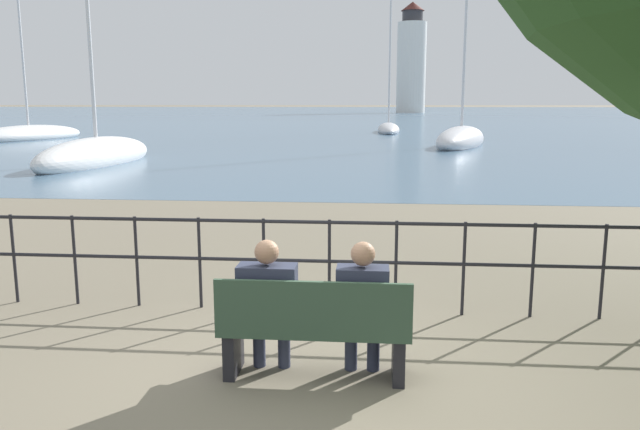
{
  "coord_description": "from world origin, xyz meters",
  "views": [
    {
      "loc": [
        0.48,
        -5.02,
        2.32
      ],
      "look_at": [
        0.0,
        0.5,
        1.32
      ],
      "focal_mm": 35.0,
      "sensor_mm": 36.0,
      "label": 1
    }
  ],
  "objects_px": {
    "seated_person_right": "(362,303)",
    "seated_person_left": "(268,300)",
    "sailboat_2": "(97,156)",
    "sailboat_3": "(29,135)",
    "park_bench": "(314,331)",
    "sailboat_0": "(388,129)",
    "harbor_lighthouse": "(411,62)",
    "sailboat_1": "(461,140)"
  },
  "relations": [
    {
      "from": "sailboat_2",
      "to": "harbor_lighthouse",
      "type": "xyz_separation_m",
      "value": [
        18.23,
        118.69,
        10.69
      ]
    },
    {
      "from": "park_bench",
      "to": "sailboat_1",
      "type": "relative_size",
      "value": 0.15
    },
    {
      "from": "seated_person_right",
      "to": "harbor_lighthouse",
      "type": "relative_size",
      "value": 0.05
    },
    {
      "from": "seated_person_left",
      "to": "seated_person_right",
      "type": "xyz_separation_m",
      "value": [
        0.8,
        0.0,
        -0.0
      ]
    },
    {
      "from": "seated_person_right",
      "to": "sailboat_3",
      "type": "relative_size",
      "value": 0.13
    },
    {
      "from": "sailboat_0",
      "to": "seated_person_right",
      "type": "bearing_deg",
      "value": -91.75
    },
    {
      "from": "park_bench",
      "to": "seated_person_left",
      "type": "distance_m",
      "value": 0.47
    },
    {
      "from": "seated_person_left",
      "to": "sailboat_0",
      "type": "xyz_separation_m",
      "value": [
        1.94,
        44.35,
        -0.37
      ]
    },
    {
      "from": "sailboat_1",
      "to": "sailboat_3",
      "type": "xyz_separation_m",
      "value": [
        -26.47,
        3.64,
        -0.06
      ]
    },
    {
      "from": "seated_person_right",
      "to": "seated_person_left",
      "type": "bearing_deg",
      "value": -179.87
    },
    {
      "from": "sailboat_3",
      "to": "park_bench",
      "type": "bearing_deg",
      "value": -42.71
    },
    {
      "from": "park_bench",
      "to": "sailboat_2",
      "type": "height_order",
      "value": "sailboat_2"
    },
    {
      "from": "sailboat_3",
      "to": "sailboat_0",
      "type": "bearing_deg",
      "value": 40.94
    },
    {
      "from": "harbor_lighthouse",
      "to": "seated_person_left",
      "type": "bearing_deg",
      "value": -93.61
    },
    {
      "from": "sailboat_0",
      "to": "sailboat_3",
      "type": "xyz_separation_m",
      "value": [
        -22.89,
        -11.44,
        -0.0
      ]
    },
    {
      "from": "harbor_lighthouse",
      "to": "sailboat_1",
      "type": "bearing_deg",
      "value": -91.65
    },
    {
      "from": "sailboat_3",
      "to": "harbor_lighthouse",
      "type": "height_order",
      "value": "harbor_lighthouse"
    },
    {
      "from": "sailboat_1",
      "to": "harbor_lighthouse",
      "type": "relative_size",
      "value": 0.47
    },
    {
      "from": "seated_person_right",
      "to": "sailboat_1",
      "type": "distance_m",
      "value": 29.65
    },
    {
      "from": "seated_person_left",
      "to": "sailboat_0",
      "type": "relative_size",
      "value": 0.11
    },
    {
      "from": "park_bench",
      "to": "seated_person_right",
      "type": "height_order",
      "value": "seated_person_right"
    },
    {
      "from": "sailboat_0",
      "to": "harbor_lighthouse",
      "type": "distance_m",
      "value": 92.99
    },
    {
      "from": "sailboat_1",
      "to": "park_bench",
      "type": "bearing_deg",
      "value": -82.48
    },
    {
      "from": "sailboat_0",
      "to": "sailboat_3",
      "type": "relative_size",
      "value": 1.17
    },
    {
      "from": "harbor_lighthouse",
      "to": "park_bench",
      "type": "bearing_deg",
      "value": -93.44
    },
    {
      "from": "seated_person_left",
      "to": "sailboat_2",
      "type": "height_order",
      "value": "sailboat_2"
    },
    {
      "from": "harbor_lighthouse",
      "to": "sailboat_0",
      "type": "bearing_deg",
      "value": -94.15
    },
    {
      "from": "seated_person_left",
      "to": "seated_person_right",
      "type": "height_order",
      "value": "same"
    },
    {
      "from": "park_bench",
      "to": "sailboat_1",
      "type": "distance_m",
      "value": 29.78
    },
    {
      "from": "sailboat_2",
      "to": "sailboat_1",
      "type": "bearing_deg",
      "value": 41.48
    },
    {
      "from": "sailboat_0",
      "to": "sailboat_3",
      "type": "distance_m",
      "value": 25.59
    },
    {
      "from": "seated_person_left",
      "to": "sailboat_0",
      "type": "bearing_deg",
      "value": 87.5
    },
    {
      "from": "park_bench",
      "to": "sailboat_3",
      "type": "distance_m",
      "value": 39.29
    },
    {
      "from": "sailboat_1",
      "to": "sailboat_2",
      "type": "height_order",
      "value": "sailboat_1"
    },
    {
      "from": "sailboat_0",
      "to": "sailboat_1",
      "type": "relative_size",
      "value": 0.99
    },
    {
      "from": "sailboat_1",
      "to": "seated_person_right",
      "type": "bearing_deg",
      "value": -81.74
    },
    {
      "from": "sailboat_2",
      "to": "sailboat_3",
      "type": "xyz_separation_m",
      "value": [
        -11.33,
        15.13,
        -0.04
      ]
    },
    {
      "from": "park_bench",
      "to": "sailboat_2",
      "type": "relative_size",
      "value": 0.18
    },
    {
      "from": "park_bench",
      "to": "sailboat_3",
      "type": "xyz_separation_m",
      "value": [
        -21.35,
        32.98,
        -0.14
      ]
    },
    {
      "from": "park_bench",
      "to": "sailboat_3",
      "type": "height_order",
      "value": "sailboat_3"
    },
    {
      "from": "seated_person_right",
      "to": "sailboat_3",
      "type": "bearing_deg",
      "value": 123.46
    },
    {
      "from": "seated_person_right",
      "to": "sailboat_0",
      "type": "distance_m",
      "value": 44.36
    }
  ]
}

